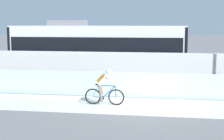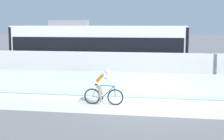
% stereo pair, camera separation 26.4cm
% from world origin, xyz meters
% --- Properties ---
extents(ground_plane, '(200.00, 200.00, 0.00)m').
position_xyz_m(ground_plane, '(0.00, 0.00, 0.00)').
color(ground_plane, slate).
extents(bike_path_deck, '(32.00, 3.20, 0.01)m').
position_xyz_m(bike_path_deck, '(0.00, 0.00, 0.01)').
color(bike_path_deck, silver).
rests_on(bike_path_deck, ground).
extents(glass_parapet, '(32.00, 0.05, 1.22)m').
position_xyz_m(glass_parapet, '(0.00, 1.85, 0.61)').
color(glass_parapet, silver).
rests_on(glass_parapet, ground).
extents(concrete_barrier_wall, '(32.00, 0.36, 2.04)m').
position_xyz_m(concrete_barrier_wall, '(0.00, 3.65, 1.02)').
color(concrete_barrier_wall, silver).
rests_on(concrete_barrier_wall, ground).
extents(tram_rail_near, '(32.00, 0.08, 0.01)m').
position_xyz_m(tram_rail_near, '(0.00, 6.13, 0.00)').
color(tram_rail_near, '#595654').
rests_on(tram_rail_near, ground).
extents(tram_rail_far, '(32.00, 0.08, 0.01)m').
position_xyz_m(tram_rail_far, '(0.00, 7.57, 0.00)').
color(tram_rail_far, '#595654').
rests_on(tram_rail_far, ground).
extents(tram, '(11.06, 2.54, 3.81)m').
position_xyz_m(tram, '(-3.50, 6.85, 1.89)').
color(tram, silver).
rests_on(tram, ground).
extents(cyclist_on_bike, '(1.77, 0.58, 1.61)m').
position_xyz_m(cyclist_on_bike, '(-1.83, -0.00, 0.80)').
color(cyclist_on_bike, black).
rests_on(cyclist_on_bike, ground).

